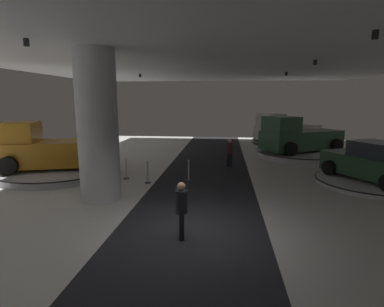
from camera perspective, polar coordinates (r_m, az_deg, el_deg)
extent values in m
cube|color=silver|center=(8.99, -0.27, -14.49)|extent=(24.00, 44.00, 0.05)
cube|color=#232328|center=(8.98, -0.27, -14.32)|extent=(4.40, 44.00, 0.01)
cube|color=silver|center=(8.37, -0.30, 22.76)|extent=(24.00, 44.00, 0.10)
cylinder|color=black|center=(10.24, -28.83, 17.93)|extent=(0.16, 0.16, 0.22)
cylinder|color=black|center=(15.15, -16.25, 15.83)|extent=(0.16, 0.16, 0.22)
cylinder|color=black|center=(21.35, -9.79, 14.32)|extent=(0.16, 0.16, 0.22)
cylinder|color=black|center=(9.30, 31.33, 18.62)|extent=(0.16, 0.16, 0.22)
cylinder|color=black|center=(14.75, 22.23, 15.65)|extent=(0.16, 0.16, 0.22)
cylinder|color=black|center=(20.56, 17.39, 14.18)|extent=(0.16, 0.16, 0.22)
cylinder|color=silver|center=(11.59, -17.38, 4.88)|extent=(1.48, 1.48, 5.50)
cylinder|color=#B7B7BC|center=(16.62, -23.87, -3.04)|extent=(5.57, 5.56, 0.35)
cylinder|color=black|center=(16.58, -23.90, -2.55)|extent=(5.68, 5.68, 0.05)
cube|color=#B77519|center=(16.44, -24.10, 0.10)|extent=(5.68, 3.57, 1.20)
cube|color=#B77519|center=(16.78, -30.02, 3.43)|extent=(2.18, 2.32, 1.00)
cube|color=#28333D|center=(16.62, -28.36, 3.53)|extent=(0.59, 1.69, 0.75)
cylinder|color=black|center=(15.94, -31.46, -2.02)|extent=(0.89, 0.52, 0.84)
cylinder|color=black|center=(18.12, -28.91, -0.49)|extent=(0.89, 0.52, 0.84)
cylinder|color=black|center=(15.03, -18.11, -1.67)|extent=(0.89, 0.52, 0.84)
cylinder|color=black|center=(17.32, -17.17, -0.10)|extent=(0.89, 0.52, 0.84)
cylinder|color=silver|center=(15.56, 30.68, -4.69)|extent=(4.53, 4.53, 0.23)
cylinder|color=black|center=(15.54, 30.71, -4.38)|extent=(4.62, 4.62, 0.05)
cube|color=#2D5638|center=(15.41, 30.92, -2.08)|extent=(3.62, 4.54, 0.90)
cube|color=#2D3842|center=(15.20, 31.63, 0.58)|extent=(2.29, 2.42, 0.70)
cylinder|color=black|center=(15.57, 24.43, -2.43)|extent=(0.52, 0.70, 0.68)
cylinder|color=black|center=(17.08, 28.99, -1.75)|extent=(0.52, 0.70, 0.68)
sphere|color=white|center=(16.28, 24.11, -0.51)|extent=(0.18, 0.18, 0.18)
sphere|color=white|center=(17.02, 26.39, -0.26)|extent=(0.18, 0.18, 0.18)
cylinder|color=#333338|center=(26.91, 17.48, 2.05)|extent=(5.75, 5.75, 0.28)
cylinder|color=white|center=(26.90, 17.50, 2.28)|extent=(5.86, 5.86, 0.05)
cube|color=silver|center=(26.81, 17.59, 3.93)|extent=(5.69, 4.16, 1.20)
cube|color=silver|center=(25.74, 14.65, 6.18)|extent=(2.35, 2.44, 1.00)
cube|color=#28333D|center=(26.03, 15.59, 6.18)|extent=(0.82, 1.61, 0.75)
cylinder|color=black|center=(24.82, 15.71, 2.79)|extent=(0.88, 0.61, 0.84)
cylinder|color=black|center=(26.77, 12.85, 3.43)|extent=(0.88, 0.61, 0.84)
cylinder|color=black|center=(27.09, 22.19, 3.01)|extent=(0.88, 0.61, 0.84)
cylinder|color=black|center=(28.89, 19.13, 3.60)|extent=(0.88, 0.61, 0.84)
cylinder|color=silver|center=(21.19, 19.82, -0.04)|extent=(5.57, 5.57, 0.37)
cylinder|color=black|center=(21.17, 19.85, 0.38)|extent=(5.68, 5.68, 0.05)
cube|color=#2D5638|center=(21.06, 19.97, 2.47)|extent=(5.65, 4.41, 1.20)
cube|color=#2D5638|center=(19.84, 16.53, 5.27)|extent=(2.41, 2.49, 1.00)
cube|color=#28333D|center=(20.16, 17.65, 5.29)|extent=(0.92, 1.57, 0.75)
cylinder|color=black|center=(19.01, 18.19, 0.79)|extent=(0.87, 0.65, 0.84)
cylinder|color=black|center=(20.82, 13.96, 1.78)|extent=(0.87, 0.65, 0.84)
cylinder|color=black|center=(21.61, 25.66, 1.37)|extent=(0.87, 0.65, 0.84)
cylinder|color=black|center=(23.21, 21.34, 2.22)|extent=(0.87, 0.65, 0.84)
cylinder|color=black|center=(16.98, 6.83, -1.18)|extent=(0.14, 0.14, 0.80)
cylinder|color=black|center=(16.89, 7.34, -1.26)|extent=(0.14, 0.14, 0.80)
cylinder|color=#472323|center=(16.82, 7.13, 0.98)|extent=(0.32, 0.32, 0.62)
sphere|color=beige|center=(16.76, 7.16, 2.40)|extent=(0.22, 0.22, 0.22)
cylinder|color=black|center=(8.41, -1.98, -13.12)|extent=(0.14, 0.14, 0.80)
cylinder|color=black|center=(8.25, -1.98, -13.60)|extent=(0.14, 0.14, 0.80)
cylinder|color=black|center=(8.09, -2.01, -9.07)|extent=(0.32, 0.32, 0.62)
sphere|color=#99755B|center=(7.96, -2.03, -6.22)|extent=(0.22, 0.22, 0.22)
cylinder|color=#333338|center=(14.04, -0.63, -5.13)|extent=(0.28, 0.28, 0.04)
cylinder|color=#B2B2B7|center=(13.92, -0.63, -3.30)|extent=(0.07, 0.07, 0.96)
sphere|color=#B2B2B7|center=(13.82, -0.64, -1.37)|extent=(0.10, 0.10, 0.10)
cylinder|color=#333338|center=(14.72, -12.29, -4.64)|extent=(0.28, 0.28, 0.04)
cylinder|color=#B2B2B7|center=(14.61, -12.36, -2.89)|extent=(0.07, 0.07, 0.96)
sphere|color=#B2B2B7|center=(14.51, -12.43, -1.05)|extent=(0.10, 0.10, 0.10)
cylinder|color=#333338|center=(13.84, -8.32, -5.47)|extent=(0.28, 0.28, 0.04)
cylinder|color=#B2B2B7|center=(13.72, -8.37, -3.62)|extent=(0.07, 0.07, 0.96)
sphere|color=#B2B2B7|center=(13.61, -8.42, -1.66)|extent=(0.10, 0.10, 0.10)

